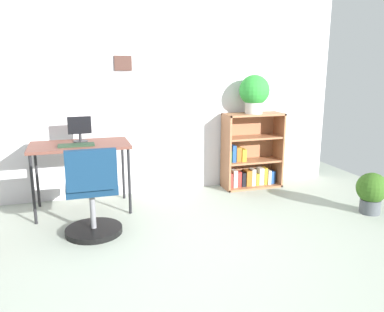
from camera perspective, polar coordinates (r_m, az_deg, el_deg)
The scene contains 9 objects.
ground_plane at distance 2.92m, azimuth -1.53°, elevation -18.16°, with size 6.24×6.24×0.00m, color #9BA596.
wall_back at distance 4.60m, azimuth -9.03°, elevation 10.17°, with size 5.20×0.12×2.57m.
desk at distance 4.19m, azimuth -16.12°, elevation 0.93°, with size 1.01×0.58×0.73m.
monitor at distance 4.25m, azimuth -16.16°, elevation 3.84°, with size 0.24×0.15×0.27m.
keyboard at distance 4.07m, azimuth -16.64°, elevation 1.56°, with size 0.36×0.15×0.02m, color #1F3422.
office_chair at distance 3.59m, azimuth -14.44°, elevation -6.02°, with size 0.52×0.55×0.84m.
bookshelf_low at distance 4.97m, azimuth 8.51°, elevation 0.14°, with size 0.74×0.30×0.94m.
potted_plant_on_shelf at distance 4.81m, azimuth 9.13°, elevation 9.23°, with size 0.37×0.37×0.47m.
potted_plant_floor at distance 4.46m, azimuth 24.88°, elevation -4.68°, with size 0.32×0.32×0.43m.
Camera 1 is at (-0.67, -2.40, 1.52)m, focal length 36.31 mm.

